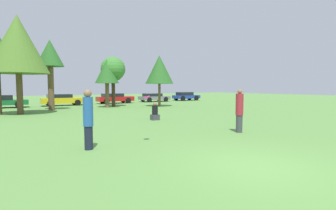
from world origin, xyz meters
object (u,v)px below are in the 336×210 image
person_thrower (88,119)px  parked_car_green (1,101)px  parked_car_grey (154,97)px  parked_car_blue (186,96)px  tree_6 (159,70)px  tree_5 (113,70)px  frisbee (147,97)px  person_catcher (239,111)px  bystander_sitting (155,113)px  tree_4 (107,72)px  tree_2 (18,44)px  parked_car_red (115,98)px  tree_3 (50,55)px  parked_car_yellow (62,100)px

person_thrower → parked_car_green: 20.86m
parked_car_grey → parked_car_blue: 5.44m
tree_6 → parked_car_grey: 8.92m
parked_car_blue → tree_5: bearing=-156.7°
person_thrower → frisbee: size_ratio=8.02×
parked_car_blue → person_catcher: bearing=-120.9°
bystander_sitting → tree_4: tree_4 is taller
person_thrower → tree_6: bearing=56.1°
parked_car_grey → tree_2: bearing=-151.8°
tree_2 → parked_car_grey: bearing=25.7°
person_catcher → tree_4: size_ratio=0.41×
tree_5 → parked_car_grey: size_ratio=1.22×
person_thrower → parked_car_red: bearing=71.1°
frisbee → tree_5: bearing=71.1°
tree_2 → bystander_sitting: bearing=-53.0°
frisbee → tree_2: size_ratio=0.03×
bystander_sitting → parked_car_grey: bearing=58.7°
tree_3 → tree_4: 5.20m
person_thrower → parked_car_grey: bearing=60.0°
tree_6 → person_thrower: bearing=-129.9°
tree_4 → bystander_sitting: bearing=-96.3°
tree_3 → parked_car_grey: size_ratio=1.47×
parked_car_blue → tree_6: bearing=-139.3°
frisbee → tree_6: tree_6 is taller
tree_3 → tree_6: (9.96, -1.80, -0.93)m
parked_car_red → parked_car_blue: 11.19m
parked_car_grey → parked_car_green: bearing=-175.3°
tree_6 → parked_car_green: (-13.48, 6.75, -3.09)m
tree_6 → parked_car_grey: (3.85, 7.40, -3.14)m
tree_3 → tree_4: (5.05, -0.03, -1.24)m
bystander_sitting → tree_3: tree_3 is taller
tree_6 → parked_car_green: tree_6 is taller
tree_5 → tree_6: 4.65m
frisbee → tree_5: tree_5 is taller
tree_5 → parked_car_yellow: bearing=130.8°
person_catcher → parked_car_yellow: (-2.73, 21.51, -0.32)m
frisbee → tree_6: 17.45m
tree_5 → parked_car_yellow: tree_5 is taller
tree_4 → tree_5: 1.01m
tree_4 → parked_car_green: bearing=149.9°
tree_3 → bystander_sitting: bearing=-70.3°
person_catcher → parked_car_grey: size_ratio=0.47×
frisbee → parked_car_yellow: 21.22m
parked_car_green → parked_car_grey: bearing=4.7°
tree_5 → tree_3: bearing=-175.7°
parked_car_green → tree_2: bearing=-79.8°
tree_2 → tree_5: tree_2 is taller
tree_6 → bystander_sitting: bearing=-124.2°
person_thrower → parked_car_red: 23.32m
bystander_sitting → tree_4: (1.19, 10.74, 3.01)m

